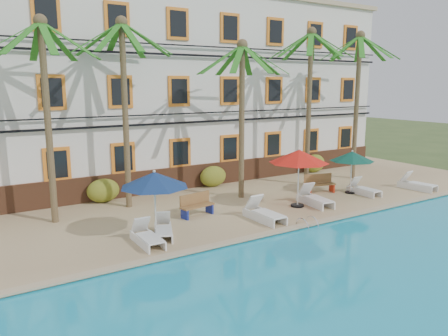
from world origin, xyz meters
TOP-DOWN VIEW (x-y plane):
  - ground at (0.00, 0.00)m, footprint 100.00×100.00m
  - pool_deck at (0.00, 5.00)m, footprint 30.00×12.00m
  - pool_coping at (0.00, -0.90)m, footprint 30.00×0.35m
  - hotel_building at (0.00, 9.98)m, footprint 25.40×6.44m
  - palm_a at (-8.15, 4.72)m, footprint 4.27×4.27m
  - palm_b at (-4.91, 5.26)m, footprint 4.27×4.27m
  - palm_c at (0.24, 3.98)m, footprint 4.27×4.27m
  - palm_d at (4.83, 4.41)m, footprint 4.27×4.27m
  - palm_e at (8.16, 4.13)m, footprint 4.27×4.27m
  - shrub_left at (-5.64, 6.60)m, footprint 1.50×0.90m
  - shrub_mid at (0.23, 6.60)m, footprint 1.50×0.90m
  - shrub_right at (7.51, 6.60)m, footprint 1.50×0.90m
  - umbrella_blue at (-5.46, 1.04)m, footprint 2.42×2.42m
  - umbrella_red at (1.42, 1.29)m, footprint 2.63×2.63m
  - umbrella_green at (5.28, 1.73)m, footprint 2.17×2.17m
  - lounger_a at (-6.02, 0.51)m, footprint 0.66×1.79m
  - lounger_b at (-5.22, 0.96)m, footprint 1.20×1.80m
  - lounger_c at (-1.06, 0.50)m, footprint 0.75×2.02m
  - lounger_d at (2.26, 1.10)m, footprint 0.92×2.03m
  - lounger_e at (5.65, 1.22)m, footprint 0.65×1.75m
  - lounger_f at (8.80, 0.45)m, footprint 0.87×1.93m
  - bench_left at (-3.04, 2.49)m, footprint 1.56×0.72m
  - bench_right at (4.11, 2.66)m, footprint 1.57×0.87m
  - pool_ladder at (-0.13, -1.00)m, footprint 0.54×0.74m

SIDE VIEW (x-z plane):
  - ground at x=0.00m, z-range 0.00..0.00m
  - pool_deck at x=0.00m, z-range 0.00..0.25m
  - pool_ladder at x=-0.13m, z-range -0.12..0.62m
  - pool_coping at x=0.00m, z-range 0.25..0.31m
  - lounger_b at x=-5.22m, z-range 0.11..0.91m
  - lounger_e at x=5.65m, z-range 0.11..0.93m
  - lounger_a at x=-6.02m, z-range 0.10..0.94m
  - lounger_f at x=8.80m, z-range 0.09..0.98m
  - lounger_d at x=2.26m, z-range 0.09..1.01m
  - lounger_c at x=-1.06m, z-range 0.08..1.03m
  - bench_left at x=-3.04m, z-range 0.26..1.18m
  - bench_right at x=4.11m, z-range 0.26..1.18m
  - shrub_left at x=-5.64m, z-range 0.25..1.35m
  - shrub_mid at x=0.23m, z-range 0.25..1.35m
  - shrub_right at x=7.51m, z-range 0.25..1.35m
  - umbrella_green at x=5.28m, z-range 1.01..3.18m
  - umbrella_blue at x=-5.46m, z-range 1.10..3.53m
  - umbrella_red at x=1.42m, z-range 1.18..3.81m
  - palm_c at x=0.24m, z-range 1.33..8.67m
  - palm_a at x=-8.15m, z-range 1.37..9.22m
  - hotel_building at x=0.00m, z-range 0.26..10.49m
  - palm_b at x=-4.91m, z-range 1.39..9.49m
  - palm_e at x=8.16m, z-range 1.40..9.61m
  - palm_d at x=4.83m, z-range 1.40..9.62m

